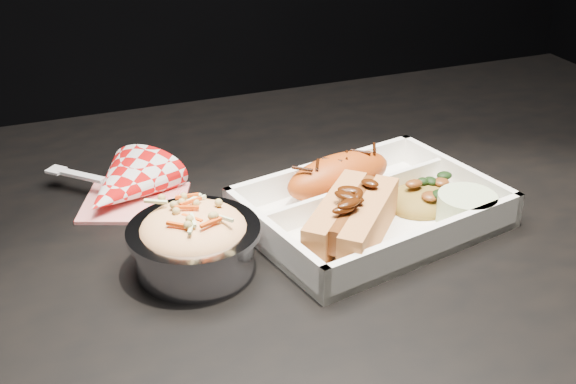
# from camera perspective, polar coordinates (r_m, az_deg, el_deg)

# --- Properties ---
(dining_table) EXTENTS (1.20, 0.80, 0.75)m
(dining_table) POSITION_cam_1_polar(r_m,az_deg,el_deg) (0.81, 3.69, -7.95)
(dining_table) COLOR black
(dining_table) RESTS_ON ground
(food_tray) EXTENTS (0.28, 0.23, 0.04)m
(food_tray) POSITION_cam_1_polar(r_m,az_deg,el_deg) (0.75, 6.49, -1.71)
(food_tray) COLOR white
(food_tray) RESTS_ON dining_table
(fried_pastry) EXTENTS (0.14, 0.08, 0.05)m
(fried_pastry) POSITION_cam_1_polar(r_m,az_deg,el_deg) (0.78, 4.04, 1.29)
(fried_pastry) COLOR #B14611
(fried_pastry) RESTS_ON food_tray
(hotdog) EXTENTS (0.13, 0.14, 0.06)m
(hotdog) POSITION_cam_1_polar(r_m,az_deg,el_deg) (0.70, 5.10, -2.00)
(hotdog) COLOR #C98144
(hotdog) RESTS_ON food_tray
(fried_rice_mound) EXTENTS (0.10, 0.09, 0.03)m
(fried_rice_mound) POSITION_cam_1_polar(r_m,az_deg,el_deg) (0.78, 10.80, 0.09)
(fried_rice_mound) COLOR olive
(fried_rice_mound) RESTS_ON food_tray
(cupcake_liner) EXTENTS (0.06, 0.06, 0.03)m
(cupcake_liner) POSITION_cam_1_polar(r_m,az_deg,el_deg) (0.76, 13.91, -1.27)
(cupcake_liner) COLOR #B9CE9B
(cupcake_liner) RESTS_ON food_tray
(foil_coleslaw_cup) EXTENTS (0.12, 0.12, 0.07)m
(foil_coleslaw_cup) POSITION_cam_1_polar(r_m,az_deg,el_deg) (0.67, -7.43, -3.73)
(foil_coleslaw_cup) COLOR silver
(foil_coleslaw_cup) RESTS_ON dining_table
(napkin_fork) EXTENTS (0.15, 0.15, 0.10)m
(napkin_fork) POSITION_cam_1_polar(r_m,az_deg,el_deg) (0.81, -12.92, 0.32)
(napkin_fork) COLOR red
(napkin_fork) RESTS_ON dining_table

